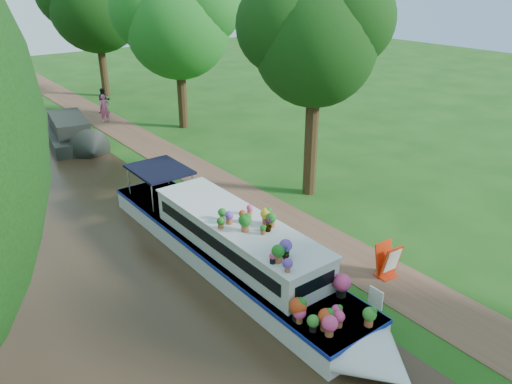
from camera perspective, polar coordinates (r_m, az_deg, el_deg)
The scene contains 11 objects.
ground at distance 17.60m, azimuth 3.64°, elevation -6.31°, with size 100.00×100.00×0.00m, color #174611.
canal_water at distance 14.98m, azimuth -14.50°, elevation -13.18°, with size 10.00×100.00×0.02m, color black.
towpath at distance 18.31m, azimuth 6.49°, elevation -5.09°, with size 2.20×100.00×0.03m, color brown.
plant_boat at distance 15.83m, azimuth -2.04°, elevation -6.44°, with size 2.29×13.52×2.31m.
tree_near_overhang at distance 20.15m, azimuth 6.71°, elevation 17.39°, with size 5.52×5.28×8.99m.
tree_near_mid at distance 30.29m, azimuth -9.08°, elevation 19.13°, with size 6.90×6.60×9.40m.
second_boat at distance 29.95m, azimuth -20.54°, elevation 6.43°, with size 3.25×7.85×1.46m.
sandwich_board at distance 16.26m, azimuth 14.85°, elevation -7.72°, with size 0.72×0.60×1.12m.
pedestrian_pink at distance 33.25m, azimuth -16.91°, elevation 9.13°, with size 0.64×0.42×1.75m, color #DB5A88.
pedestrian_dark at distance 35.49m, azimuth -16.99°, elevation 9.95°, with size 0.81×0.63×1.66m, color black.
verge_plant at distance 17.02m, azimuth 5.55°, elevation -6.74°, with size 0.36×0.31×0.40m, color #307021.
Camera 1 is at (-10.11, -11.35, 8.88)m, focal length 35.00 mm.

